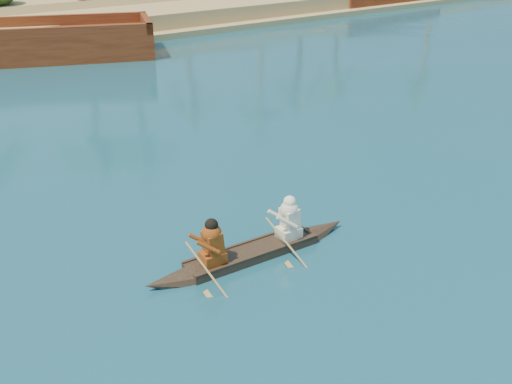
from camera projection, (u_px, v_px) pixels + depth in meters
canoe at (252, 246)px, 11.94m from camera, size 4.90×1.00×1.34m
barge_mid at (23, 44)px, 28.80m from camera, size 13.48×8.77×2.14m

